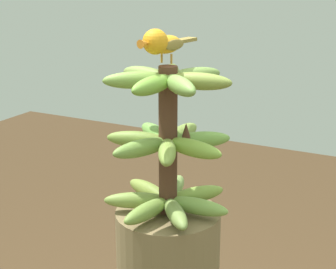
% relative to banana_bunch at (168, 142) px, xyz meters
% --- Properties ---
extents(banana_bunch, '(0.30, 0.30, 0.35)m').
position_rel_banana_bunch_xyz_m(banana_bunch, '(0.00, 0.00, 0.00)').
color(banana_bunch, '#4C2D1E').
rests_on(banana_bunch, banana_tree).
extents(perched_bird, '(0.07, 0.20, 0.08)m').
position_rel_banana_bunch_xyz_m(perched_bird, '(0.02, -0.01, 0.22)').
color(perched_bird, '#C68933').
rests_on(perched_bird, banana_bunch).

